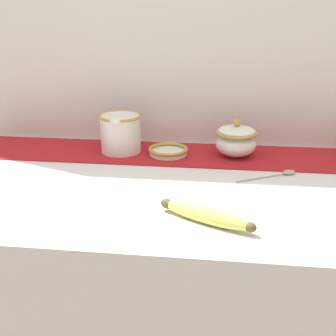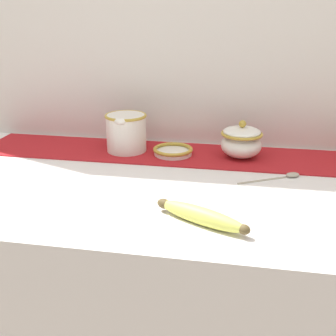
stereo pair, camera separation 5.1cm
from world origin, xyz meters
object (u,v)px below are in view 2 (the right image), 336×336
at_px(banana, 201,216).
at_px(sugar_bowl, 241,141).
at_px(cream_pitcher, 126,131).
at_px(small_dish, 173,151).
at_px(spoon, 288,176).

bearing_deg(banana, sugar_bowl, 80.37).
distance_m(cream_pitcher, small_dish, 0.14).
bearing_deg(cream_pitcher, small_dish, -4.98).
height_order(sugar_bowl, spoon, sugar_bowl).
bearing_deg(sugar_bowl, spoon, -46.31).
relative_size(cream_pitcher, sugar_bowl, 1.22).
height_order(small_dish, banana, banana).
relative_size(sugar_bowl, banana, 0.58).
relative_size(sugar_bowl, small_dish, 1.01).
bearing_deg(sugar_bowl, banana, -99.63).
xyz_separation_m(banana, spoon, (0.18, 0.27, -0.01)).
distance_m(cream_pitcher, spoon, 0.46).
bearing_deg(sugar_bowl, small_dish, -176.66).
bearing_deg(spoon, banana, -152.73).
bearing_deg(small_dish, sugar_bowl, 3.34).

